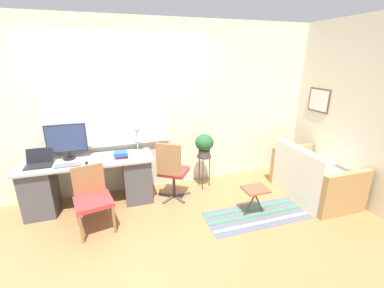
{
  "coord_description": "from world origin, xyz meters",
  "views": [
    {
      "loc": [
        -0.18,
        -3.41,
        2.12
      ],
      "look_at": [
        0.95,
        0.15,
        0.86
      ],
      "focal_mm": 24.0,
      "sensor_mm": 36.0,
      "label": 1
    }
  ],
  "objects_px": {
    "book_stack": "(121,154)",
    "potted_plant": "(204,144)",
    "mouse": "(87,163)",
    "laptop": "(39,162)",
    "plant_stand": "(204,160)",
    "desk_lamp": "(137,132)",
    "keyboard": "(68,165)",
    "office_chair_swivel": "(172,170)",
    "couch_loveseat": "(312,179)",
    "folding_stool": "(255,191)",
    "monitor": "(67,140)",
    "desk_chair_wooden": "(92,197)"
  },
  "relations": [
    {
      "from": "monitor",
      "to": "keyboard",
      "type": "bearing_deg",
      "value": -87.57
    },
    {
      "from": "laptop",
      "to": "monitor",
      "type": "distance_m",
      "value": 0.45
    },
    {
      "from": "laptop",
      "to": "plant_stand",
      "type": "height_order",
      "value": "laptop"
    },
    {
      "from": "book_stack",
      "to": "office_chair_swivel",
      "type": "height_order",
      "value": "office_chair_swivel"
    },
    {
      "from": "desk_lamp",
      "to": "desk_chair_wooden",
      "type": "relative_size",
      "value": 0.51
    },
    {
      "from": "laptop",
      "to": "folding_stool",
      "type": "xyz_separation_m",
      "value": [
        2.81,
        -0.96,
        -0.42
      ]
    },
    {
      "from": "book_stack",
      "to": "office_chair_swivel",
      "type": "xyz_separation_m",
      "value": [
        0.72,
        -0.16,
        -0.28
      ]
    },
    {
      "from": "couch_loveseat",
      "to": "folding_stool",
      "type": "xyz_separation_m",
      "value": [
        -1.15,
        -0.18,
        0.07
      ]
    },
    {
      "from": "laptop",
      "to": "couch_loveseat",
      "type": "distance_m",
      "value": 4.06
    },
    {
      "from": "laptop",
      "to": "desk_lamp",
      "type": "distance_m",
      "value": 1.38
    },
    {
      "from": "couch_loveseat",
      "to": "plant_stand",
      "type": "xyz_separation_m",
      "value": [
        -1.55,
        0.78,
        0.22
      ]
    },
    {
      "from": "desk_lamp",
      "to": "couch_loveseat",
      "type": "bearing_deg",
      "value": -19.06
    },
    {
      "from": "mouse",
      "to": "plant_stand",
      "type": "distance_m",
      "value": 1.81
    },
    {
      "from": "desk_lamp",
      "to": "potted_plant",
      "type": "height_order",
      "value": "desk_lamp"
    },
    {
      "from": "office_chair_swivel",
      "to": "couch_loveseat",
      "type": "bearing_deg",
      "value": -161.04
    },
    {
      "from": "keyboard",
      "to": "desk_lamp",
      "type": "distance_m",
      "value": 1.06
    },
    {
      "from": "keyboard",
      "to": "mouse",
      "type": "distance_m",
      "value": 0.24
    },
    {
      "from": "laptop",
      "to": "couch_loveseat",
      "type": "height_order",
      "value": "laptop"
    },
    {
      "from": "laptop",
      "to": "mouse",
      "type": "height_order",
      "value": "laptop"
    },
    {
      "from": "office_chair_swivel",
      "to": "potted_plant",
      "type": "height_order",
      "value": "office_chair_swivel"
    },
    {
      "from": "book_stack",
      "to": "potted_plant",
      "type": "xyz_separation_m",
      "value": [
        1.32,
        0.05,
        0.01
      ]
    },
    {
      "from": "mouse",
      "to": "desk_lamp",
      "type": "distance_m",
      "value": 0.84
    },
    {
      "from": "potted_plant",
      "to": "mouse",
      "type": "bearing_deg",
      "value": -175.34
    },
    {
      "from": "monitor",
      "to": "office_chair_swivel",
      "type": "xyz_separation_m",
      "value": [
        1.44,
        -0.35,
        -0.51
      ]
    },
    {
      "from": "office_chair_swivel",
      "to": "folding_stool",
      "type": "height_order",
      "value": "office_chair_swivel"
    },
    {
      "from": "mouse",
      "to": "potted_plant",
      "type": "relative_size",
      "value": 0.19
    },
    {
      "from": "potted_plant",
      "to": "desk_lamp",
      "type": "bearing_deg",
      "value": 173.31
    },
    {
      "from": "book_stack",
      "to": "couch_loveseat",
      "type": "bearing_deg",
      "value": -14.15
    },
    {
      "from": "laptop",
      "to": "mouse",
      "type": "relative_size",
      "value": 4.83
    },
    {
      "from": "mouse",
      "to": "folding_stool",
      "type": "height_order",
      "value": "mouse"
    },
    {
      "from": "book_stack",
      "to": "couch_loveseat",
      "type": "xyz_separation_m",
      "value": [
        2.87,
        -0.72,
        -0.49
      ]
    },
    {
      "from": "desk_lamp",
      "to": "plant_stand",
      "type": "distance_m",
      "value": 1.19
    },
    {
      "from": "couch_loveseat",
      "to": "plant_stand",
      "type": "distance_m",
      "value": 1.75
    },
    {
      "from": "potted_plant",
      "to": "folding_stool",
      "type": "distance_m",
      "value": 1.13
    },
    {
      "from": "desk_lamp",
      "to": "keyboard",
      "type": "bearing_deg",
      "value": -164.88
    },
    {
      "from": "plant_stand",
      "to": "laptop",
      "type": "bearing_deg",
      "value": 179.94
    },
    {
      "from": "keyboard",
      "to": "plant_stand",
      "type": "bearing_deg",
      "value": 3.92
    },
    {
      "from": "keyboard",
      "to": "plant_stand",
      "type": "height_order",
      "value": "keyboard"
    },
    {
      "from": "keyboard",
      "to": "desk_chair_wooden",
      "type": "height_order",
      "value": "desk_chair_wooden"
    },
    {
      "from": "office_chair_swivel",
      "to": "monitor",
      "type": "bearing_deg",
      "value": 19.92
    },
    {
      "from": "desk_chair_wooden",
      "to": "couch_loveseat",
      "type": "height_order",
      "value": "desk_chair_wooden"
    },
    {
      "from": "couch_loveseat",
      "to": "mouse",
      "type": "bearing_deg",
      "value": 79.3
    },
    {
      "from": "mouse",
      "to": "book_stack",
      "type": "relative_size",
      "value": 0.34
    },
    {
      "from": "desk_chair_wooden",
      "to": "office_chair_swivel",
      "type": "bearing_deg",
      "value": 6.56
    },
    {
      "from": "monitor",
      "to": "office_chair_swivel",
      "type": "relative_size",
      "value": 0.56
    },
    {
      "from": "keyboard",
      "to": "potted_plant",
      "type": "bearing_deg",
      "value": 3.92
    },
    {
      "from": "laptop",
      "to": "desk_chair_wooden",
      "type": "height_order",
      "value": "laptop"
    },
    {
      "from": "desk_chair_wooden",
      "to": "office_chair_swivel",
      "type": "height_order",
      "value": "office_chair_swivel"
    },
    {
      "from": "laptop",
      "to": "office_chair_swivel",
      "type": "distance_m",
      "value": 1.83
    },
    {
      "from": "office_chair_swivel",
      "to": "couch_loveseat",
      "type": "xyz_separation_m",
      "value": [
        2.15,
        -0.56,
        -0.21
      ]
    }
  ]
}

